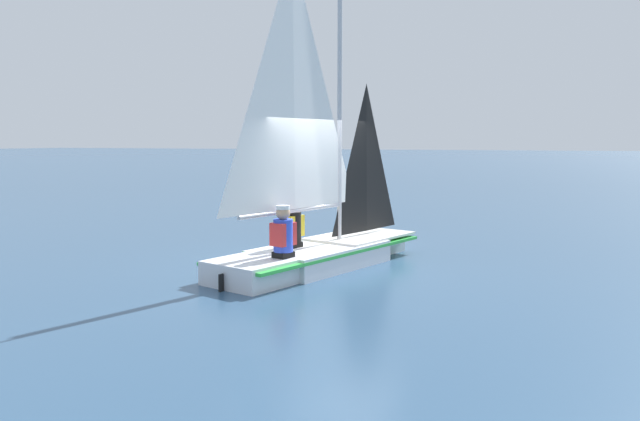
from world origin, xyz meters
TOP-DOWN VIEW (x-y plane):
  - ground_plane at (0.00, 0.00)m, footprint 260.00×260.00m
  - sailboat_main at (0.06, -0.02)m, footprint 4.56×2.54m
  - sailor_helm at (0.33, -0.37)m, footprint 0.40×0.37m
  - sailor_crew at (1.22, -0.13)m, footprint 0.40×0.37m

SIDE VIEW (x-z plane):
  - ground_plane at x=0.00m, z-range 0.00..0.00m
  - sailor_helm at x=0.33m, z-range 0.05..1.21m
  - sailor_crew at x=1.22m, z-range 0.05..1.21m
  - sailboat_main at x=0.06m, z-range -1.79..3.40m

